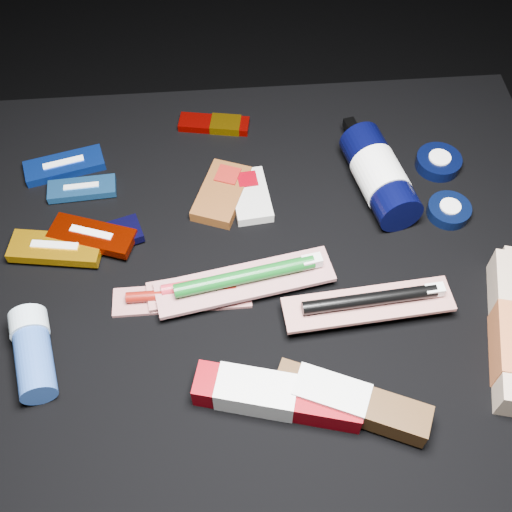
{
  "coord_description": "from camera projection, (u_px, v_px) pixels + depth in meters",
  "views": [
    {
      "loc": [
        -0.03,
        -0.51,
        1.16
      ],
      "look_at": [
        0.01,
        0.01,
        0.42
      ],
      "focal_mm": 45.0,
      "sensor_mm": 36.0,
      "label": 1
    }
  ],
  "objects": [
    {
      "name": "ground",
      "position": [
        249.0,
        385.0,
        1.24
      ],
      "size": [
        3.0,
        3.0,
        0.0
      ],
      "primitive_type": "plane",
      "color": "black",
      "rests_on": "ground"
    },
    {
      "name": "cloth_table",
      "position": [
        248.0,
        336.0,
        1.08
      ],
      "size": [
        0.98,
        0.78,
        0.4
      ],
      "primitive_type": "cube",
      "color": "black",
      "rests_on": "ground"
    },
    {
      "name": "luna_bar_0",
      "position": [
        64.0,
        166.0,
        1.02
      ],
      "size": [
        0.13,
        0.08,
        0.02
      ],
      "rotation": [
        0.0,
        0.0,
        0.25
      ],
      "color": "navy",
      "rests_on": "cloth_table"
    },
    {
      "name": "luna_bar_1",
      "position": [
        82.0,
        189.0,
        0.99
      ],
      "size": [
        0.11,
        0.05,
        0.01
      ],
      "rotation": [
        0.0,
        0.0,
        0.07
      ],
      "color": "#215CA1",
      "rests_on": "cloth_table"
    },
    {
      "name": "luna_bar_2",
      "position": [
        100.0,
        239.0,
        0.93
      ],
      "size": [
        0.13,
        0.08,
        0.02
      ],
      "rotation": [
        0.0,
        0.0,
        0.3
      ],
      "color": "black",
      "rests_on": "cloth_table"
    },
    {
      "name": "luna_bar_3",
      "position": [
        56.0,
        248.0,
        0.92
      ],
      "size": [
        0.14,
        0.07,
        0.02
      ],
      "rotation": [
        0.0,
        0.0,
        -0.16
      ],
      "color": "orange",
      "rests_on": "cloth_table"
    },
    {
      "name": "luna_bar_4",
      "position": [
        92.0,
        236.0,
        0.93
      ],
      "size": [
        0.13,
        0.09,
        0.02
      ],
      "rotation": [
        0.0,
        0.0,
        -0.34
      ],
      "color": "#6B0E00",
      "rests_on": "cloth_table"
    },
    {
      "name": "clif_bar_0",
      "position": [
        223.0,
        191.0,
        0.99
      ],
      "size": [
        0.1,
        0.13,
        0.02
      ],
      "rotation": [
        0.0,
        0.0,
        -0.37
      ],
      "color": "#603314",
      "rests_on": "cloth_table"
    },
    {
      "name": "clif_bar_1",
      "position": [
        250.0,
        194.0,
        0.99
      ],
      "size": [
        0.06,
        0.11,
        0.02
      ],
      "rotation": [
        0.0,
        0.0,
        0.1
      ],
      "color": "beige",
      "rests_on": "cloth_table"
    },
    {
      "name": "power_bar",
      "position": [
        218.0,
        124.0,
        1.08
      ],
      "size": [
        0.12,
        0.06,
        0.01
      ],
      "rotation": [
        0.0,
        0.0,
        -0.18
      ],
      "color": "#850503",
      "rests_on": "cloth_table"
    },
    {
      "name": "lotion_bottle",
      "position": [
        379.0,
        175.0,
        0.97
      ],
      "size": [
        0.1,
        0.22,
        0.07
      ],
      "rotation": [
        0.0,
        0.0,
        0.21
      ],
      "color": "black",
      "rests_on": "cloth_table"
    },
    {
      "name": "cream_tin_upper",
      "position": [
        438.0,
        162.0,
        1.02
      ],
      "size": [
        0.07,
        0.07,
        0.02
      ],
      "rotation": [
        0.0,
        0.0,
        -0.17
      ],
      "color": "black",
      "rests_on": "cloth_table"
    },
    {
      "name": "cream_tin_lower",
      "position": [
        449.0,
        210.0,
        0.97
      ],
      "size": [
        0.06,
        0.06,
        0.02
      ],
      "rotation": [
        0.0,
        0.0,
        0.38
      ],
      "color": "black",
      "rests_on": "cloth_table"
    },
    {
      "name": "deodorant_stick",
      "position": [
        33.0,
        352.0,
        0.82
      ],
      "size": [
        0.07,
        0.13,
        0.05
      ],
      "rotation": [
        0.0,
        0.0,
        0.24
      ],
      "color": "#284B96",
      "rests_on": "cloth_table"
    },
    {
      "name": "toothbrush_pack_0",
      "position": [
        184.0,
        296.0,
        0.88
      ],
      "size": [
        0.19,
        0.05,
        0.02
      ],
      "rotation": [
        0.0,
        0.0,
        0.0
      ],
      "color": "#B8B1AC",
      "rests_on": "cloth_table"
    },
    {
      "name": "toothbrush_pack_1",
      "position": [
        220.0,
        283.0,
        0.89
      ],
      "size": [
        0.2,
        0.07,
        0.02
      ],
      "rotation": [
        0.0,
        0.0,
        0.12
      ],
      "color": "beige",
      "rests_on": "cloth_table"
    },
    {
      "name": "toothbrush_pack_2",
      "position": [
        247.0,
        279.0,
        0.88
      ],
      "size": [
        0.25,
        0.1,
        0.03
      ],
      "rotation": [
        0.0,
        0.0,
        0.18
      ],
      "color": "silver",
      "rests_on": "cloth_table"
    },
    {
      "name": "toothbrush_pack_3",
      "position": [
        371.0,
        302.0,
        0.85
      ],
      "size": [
        0.23,
        0.07,
        0.03
      ],
      "rotation": [
        0.0,
        0.0,
        0.08
      ],
      "color": "#B8AFAB",
      "rests_on": "cloth_table"
    },
    {
      "name": "toothpaste_carton_red",
      "position": [
        270.0,
        395.0,
        0.79
      ],
      "size": [
        0.21,
        0.1,
        0.04
      ],
      "rotation": [
        0.0,
        0.0,
        -0.26
      ],
      "color": "#760007",
      "rests_on": "cloth_table"
    },
    {
      "name": "toothpaste_carton_green",
      "position": [
        344.0,
        400.0,
        0.78
      ],
      "size": [
        0.19,
        0.12,
        0.04
      ],
      "rotation": [
        0.0,
        0.0,
        -0.42
      ],
      "color": "#39210D",
      "rests_on": "cloth_table"
    }
  ]
}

